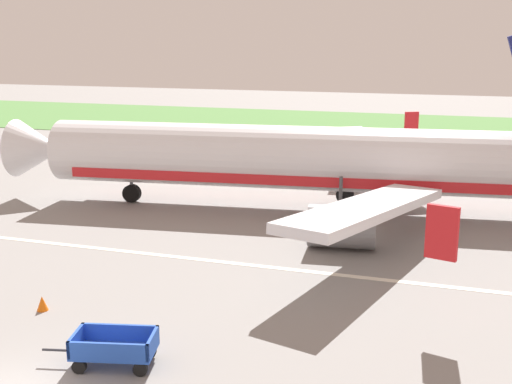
# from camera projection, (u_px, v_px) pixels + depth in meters

# --- Properties ---
(grass_strip) EXTENTS (220.00, 28.00, 0.06)m
(grass_strip) POSITION_uv_depth(u_px,v_px,m) (358.00, 126.00, 75.42)
(grass_strip) COLOR #518442
(grass_strip) RESTS_ON ground
(apron_stripe) EXTENTS (120.00, 0.36, 0.01)m
(apron_stripe) POSITION_uv_depth(u_px,v_px,m) (186.00, 258.00, 29.92)
(apron_stripe) COLOR silver
(apron_stripe) RESTS_ON ground
(airplane) EXTENTS (37.66, 30.31, 11.34)m
(airplane) POSITION_uv_depth(u_px,v_px,m) (318.00, 160.00, 37.42)
(airplane) COLOR silver
(airplane) RESTS_ON ground
(baggage_cart_second_in_row) EXTENTS (3.63, 1.94, 1.07)m
(baggage_cart_second_in_row) POSITION_uv_depth(u_px,v_px,m) (114.00, 348.00, 19.95)
(baggage_cart_second_in_row) COLOR #234CB2
(baggage_cart_second_in_row) RESTS_ON ground
(traffic_cone_near_plane) EXTENTS (0.42, 0.42, 0.56)m
(traffic_cone_near_plane) POSITION_uv_depth(u_px,v_px,m) (42.00, 303.00, 24.11)
(traffic_cone_near_plane) COLOR orange
(traffic_cone_near_plane) RESTS_ON ground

